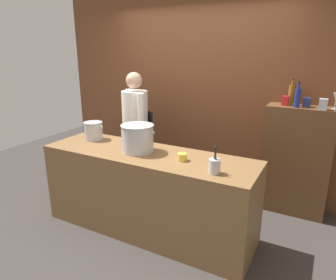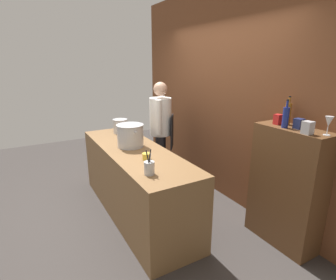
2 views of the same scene
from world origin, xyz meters
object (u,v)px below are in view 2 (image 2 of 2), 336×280
Objects in this scene: stockpot_small at (120,126)px; butter_jar at (147,156)px; spice_tin_silver at (308,128)px; stockpot_large at (131,136)px; wine_glass_short at (329,122)px; wine_bottle_amber at (288,113)px; wine_bottle_cobalt at (286,117)px; spice_tin_navy at (299,124)px; spice_tin_red at (278,119)px; chef at (161,127)px; utensil_crock at (149,168)px.

stockpot_small is 2.99× the size of butter_jar.
stockpot_large is at bearing -147.03° from spice_tin_silver.
spice_tin_silver is (1.66, 1.08, 0.33)m from stockpot_large.
butter_jar is 1.82m from wine_glass_short.
wine_glass_short is (0.46, -0.06, 0.00)m from wine_bottle_amber.
stockpot_small reaches higher than butter_jar.
stockpot_large is 0.73m from stockpot_small.
wine_bottle_amber is 0.47m from wine_glass_short.
wine_bottle_cobalt is (0.86, 1.14, 0.49)m from butter_jar.
wine_glass_short is 1.71× the size of spice_tin_navy.
wine_bottle_amber reaches higher than butter_jar.
spice_tin_red is (1.98, 1.05, 0.36)m from stockpot_small.
chef reaches higher than spice_tin_silver.
butter_jar is 1.58m from wine_bottle_amber.
stockpot_large is 4.25× the size of butter_jar.
stockpot_large is at bearing -9.25° from stockpot_small.
stockpot_small is 1.66m from utensil_crock.
stockpot_large is (0.51, -0.71, 0.08)m from chef.
utensil_crock is 0.90× the size of wine_bottle_cobalt.
wine_glass_short is 0.29m from spice_tin_navy.
wine_bottle_cobalt is at bearing -139.18° from spice_tin_navy.
stockpot_large is 1.83m from wine_bottle_cobalt.
butter_jar is at bearing -127.23° from wine_bottle_cobalt.
stockpot_large is at bearing -146.07° from wine_glass_short.
stockpot_small is at bearing -156.59° from wine_glass_short.
spice_tin_red is at bearing 156.14° from wine_bottle_cobalt.
stockpot_large is 3.75× the size of spice_tin_red.
stockpot_large is at bearing -137.27° from spice_tin_red.
chef is 1.96m from wine_bottle_amber.
chef reaches higher than wine_glass_short.
wine_bottle_amber is 2.93× the size of spice_tin_navy.
wine_glass_short is (2.49, 1.08, 0.43)m from stockpot_small.
wine_glass_short reaches higher than spice_tin_navy.
stockpot_small is (-0.72, 0.12, -0.04)m from stockpot_large.
wine_glass_short reaches higher than spice_tin_silver.
utensil_crock is 0.41m from butter_jar.
spice_tin_red is at bearing 75.52° from utensil_crock.
chef reaches higher than utensil_crock.
utensil_crock is at bearing -104.48° from spice_tin_red.
spice_tin_silver is (2.38, 0.96, 0.37)m from stockpot_small.
butter_jar is at bearing -2.92° from stockpot_large.
wine_glass_short is at bearing 23.41° from stockpot_small.
wine_glass_short is at bearing 12.60° from wine_bottle_cobalt.
utensil_crock is 1.54m from spice_tin_navy.
utensil_crock is (1.43, -0.89, 0.01)m from chef.
stockpot_large is 1.94m from spice_tin_navy.
stockpot_small is 2.37× the size of spice_tin_silver.
spice_tin_red is at bearing -177.02° from wine_glass_short.
butter_jar is at bearing -128.20° from spice_tin_navy.
spice_tin_red is (0.35, 1.35, 0.40)m from utensil_crock.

